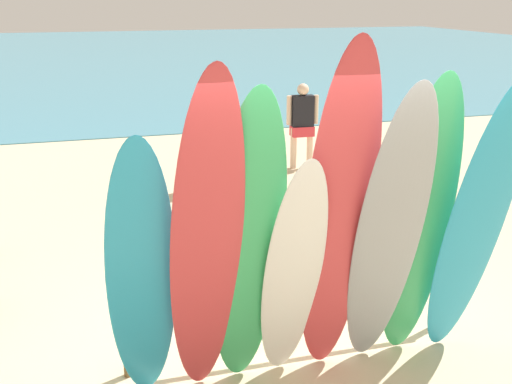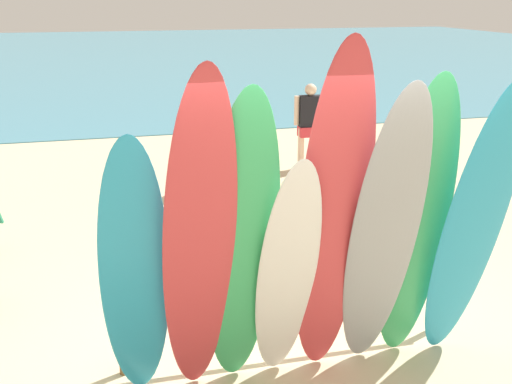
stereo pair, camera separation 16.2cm
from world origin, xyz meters
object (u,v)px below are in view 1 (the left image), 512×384
surfboard_green_6 (420,224)px  surfboard_teal_7 (475,227)px  surfboard_rack (294,302)px  beachgoer_strolling (213,134)px  beachgoer_by_water (302,120)px  surfboard_green_2 (248,248)px  surfboard_red_1 (207,246)px  surfboard_grey_5 (389,235)px  surfboard_red_4 (338,220)px  surfboard_white_3 (293,274)px  surfboard_teal_0 (141,276)px

surfboard_green_6 → surfboard_teal_7: size_ratio=1.00×
surfboard_rack → surfboard_teal_7: surfboard_teal_7 is taller
beachgoer_strolling → beachgoer_by_water: bearing=151.4°
surfboard_green_2 → surfboard_green_6: (1.44, 0.05, 0.01)m
surfboard_red_1 → surfboard_grey_5: (1.42, -0.00, -0.08)m
surfboard_red_4 → surfboard_green_6: bearing=7.6°
surfboard_white_3 → surfboard_green_6: surfboard_green_6 is taller
surfboard_teal_0 → beachgoer_by_water: surfboard_teal_0 is taller
surfboard_teal_0 → surfboard_green_6: surfboard_green_6 is taller
surfboard_teal_0 → surfboard_red_4: surfboard_red_4 is taller
surfboard_red_4 → surfboard_teal_7: bearing=-1.3°
surfboard_green_2 → surfboard_grey_5: bearing=-7.4°
surfboard_green_2 → surfboard_white_3: size_ratio=1.26×
surfboard_green_2 → surfboard_white_3: (0.36, 0.01, -0.26)m
surfboard_white_3 → surfboard_teal_7: bearing=-9.0°
surfboard_white_3 → surfboard_red_4: bearing=-11.1°
surfboard_green_2 → surfboard_red_4: surfboard_red_4 is taller
surfboard_green_2 → beachgoer_by_water: bearing=62.9°
surfboard_teal_0 → beachgoer_strolling: bearing=73.1°
surfboard_red_1 → beachgoer_strolling: bearing=72.4°
beachgoer_by_water → beachgoer_strolling: bearing=-151.0°
beachgoer_strolling → surfboard_red_1: bearing=25.0°
surfboard_teal_0 → surfboard_white_3: 1.14m
surfboard_green_6 → beachgoer_strolling: (-0.53, 5.31, -0.35)m
surfboard_teal_0 → surfboard_green_6: size_ratio=0.87×
surfboard_rack → beachgoer_strolling: 4.90m
beachgoer_by_water → surfboard_teal_0: bearing=-114.4°
surfboard_white_3 → beachgoer_by_water: (2.33, 6.13, -0.11)m
surfboard_red_1 → beachgoer_strolling: 5.59m
surfboard_grey_5 → beachgoer_strolling: 5.45m
surfboard_green_2 → beachgoer_by_water: (2.69, 6.14, -0.36)m
surfboard_green_2 → surfboard_grey_5: size_ratio=0.99×
surfboard_teal_0 → surfboard_green_2: surfboard_green_2 is taller
surfboard_teal_0 → beachgoer_strolling: surfboard_teal_0 is taller
surfboard_teal_0 → surfboard_red_1: surfboard_red_1 is taller
surfboard_red_1 → surfboard_teal_7: 2.18m
surfboard_grey_5 → surfboard_teal_0: bearing=176.9°
surfboard_teal_0 → surfboard_white_3: bearing=-2.1°
surfboard_white_3 → surfboard_teal_7: 1.52m
surfboard_teal_0 → surfboard_green_2: (0.78, -0.07, 0.16)m
surfboard_teal_0 → beachgoer_by_water: (3.47, 6.07, -0.21)m
surfboard_grey_5 → surfboard_teal_7: size_ratio=1.01×
surfboard_green_2 → surfboard_red_4: (0.70, -0.02, 0.15)m
surfboard_teal_0 → surfboard_teal_7: (2.63, -0.16, 0.16)m
surfboard_green_2 → surfboard_red_1: bearing=-170.9°
surfboard_rack → beachgoer_by_water: bearing=69.2°
surfboard_green_6 → beachgoer_strolling: 5.35m
surfboard_grey_5 → beachgoer_strolling: surfboard_grey_5 is taller
surfboard_grey_5 → surfboard_teal_7: 0.76m
surfboard_green_2 → surfboard_red_4: size_ratio=0.89×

